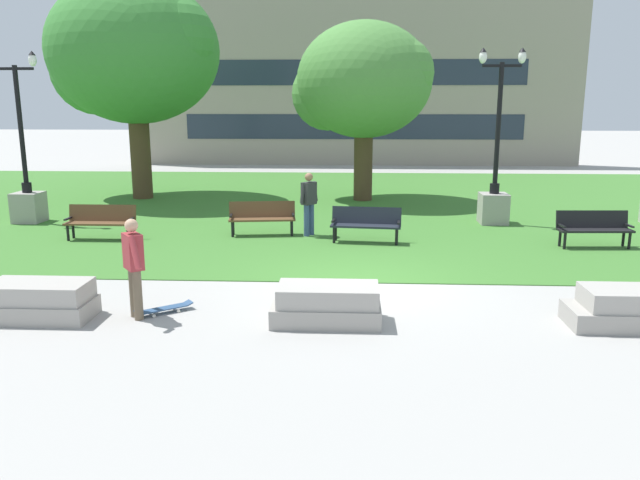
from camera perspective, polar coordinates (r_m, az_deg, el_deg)
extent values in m
plane|color=#A3A09B|center=(12.64, 3.53, -3.97)|extent=(140.00, 140.00, 0.00)
cube|color=#3D752D|center=(22.41, 3.26, 3.32)|extent=(40.00, 20.00, 0.02)
cube|color=#9E9991|center=(11.58, -24.33, -5.82)|extent=(1.80, 0.90, 0.32)
cube|color=#A6A098|center=(11.48, -24.35, -4.31)|extent=(1.66, 0.83, 0.32)
cube|color=#9E9991|center=(10.40, 0.55, -6.71)|extent=(1.80, 0.90, 0.32)
cube|color=#A6A098|center=(10.30, 0.75, -5.03)|extent=(1.66, 0.83, 0.32)
cube|color=#9E9991|center=(11.35, 26.01, -6.35)|extent=(1.80, 0.90, 0.32)
cube|color=#A6A098|center=(11.33, 26.96, -4.78)|extent=(1.66, 0.83, 0.32)
cylinder|color=brown|center=(11.06, -16.65, -4.59)|extent=(0.15, 0.15, 0.86)
cylinder|color=brown|center=(10.88, -16.32, -4.85)|extent=(0.15, 0.15, 0.86)
cube|color=maroon|center=(10.78, -16.73, -1.01)|extent=(0.43, 0.46, 0.60)
cylinder|color=maroon|center=(11.14, -16.92, -0.26)|extent=(0.30, 0.36, 0.52)
cylinder|color=maroon|center=(10.40, -16.56, -1.13)|extent=(0.30, 0.36, 0.52)
sphere|color=tan|center=(10.69, -16.87, 1.28)|extent=(0.22, 0.22, 0.22)
cube|color=#2D4C75|center=(11.19, -14.08, -6.09)|extent=(0.76, 0.64, 0.02)
cube|color=#2D4C75|center=(11.33, -11.95, -5.63)|extent=(0.22, 0.23, 0.06)
cube|color=#2D4C75|center=(11.04, -16.28, -6.36)|extent=(0.22, 0.23, 0.06)
cylinder|color=silver|center=(11.37, -13.22, -6.04)|extent=(0.06, 0.06, 0.06)
cylinder|color=silver|center=(11.18, -12.81, -6.35)|extent=(0.06, 0.06, 0.06)
cylinder|color=silver|center=(11.24, -15.32, -6.39)|extent=(0.06, 0.06, 0.06)
cylinder|color=silver|center=(11.04, -14.94, -6.71)|extent=(0.06, 0.06, 0.06)
cube|color=#1E232D|center=(16.08, 4.20, 1.28)|extent=(1.84, 0.63, 0.05)
cube|color=#1E232D|center=(16.28, 4.28, 2.24)|extent=(1.80, 0.31, 0.46)
cube|color=black|center=(16.14, 1.23, 1.79)|extent=(0.10, 0.40, 0.04)
cube|color=black|center=(16.01, 7.20, 1.60)|extent=(0.10, 0.40, 0.04)
cylinder|color=black|center=(16.05, 1.29, 0.44)|extent=(0.07, 0.07, 0.41)
cylinder|color=black|center=(15.93, 7.00, 0.26)|extent=(0.07, 0.07, 0.41)
cylinder|color=black|center=(16.36, 1.44, 0.68)|extent=(0.07, 0.07, 0.41)
cylinder|color=black|center=(16.24, 7.04, 0.49)|extent=(0.07, 0.07, 0.41)
cube|color=brown|center=(17.02, -5.31, 1.88)|extent=(1.84, 0.66, 0.05)
cube|color=brown|center=(17.23, -5.31, 2.79)|extent=(1.80, 0.35, 0.46)
cube|color=black|center=(17.03, -8.14, 2.23)|extent=(0.11, 0.40, 0.04)
cube|color=black|center=(17.01, -2.48, 2.33)|extent=(0.11, 0.40, 0.04)
cylinder|color=black|center=(16.94, -8.01, 0.96)|extent=(0.07, 0.07, 0.41)
cylinder|color=black|center=(16.91, -2.59, 1.06)|extent=(0.07, 0.07, 0.41)
cylinder|color=black|center=(17.25, -7.94, 1.18)|extent=(0.07, 0.07, 0.41)
cylinder|color=black|center=(17.23, -2.62, 1.27)|extent=(0.07, 0.07, 0.41)
cube|color=black|center=(16.94, 23.86, 0.81)|extent=(1.82, 0.53, 0.05)
cube|color=black|center=(17.12, 23.60, 1.73)|extent=(1.80, 0.21, 0.46)
cube|color=black|center=(16.60, 21.25, 1.23)|extent=(0.08, 0.40, 0.04)
cube|color=black|center=(17.28, 26.45, 1.18)|extent=(0.08, 0.40, 0.04)
cylinder|color=black|center=(16.53, 21.48, -0.08)|extent=(0.07, 0.07, 0.41)
cylinder|color=black|center=(17.18, 26.45, -0.08)|extent=(0.07, 0.07, 0.41)
cylinder|color=black|center=(16.82, 21.09, 0.16)|extent=(0.07, 0.07, 0.41)
cylinder|color=black|center=(17.46, 25.99, 0.15)|extent=(0.07, 0.07, 0.41)
cube|color=brown|center=(17.38, -19.51, 1.44)|extent=(1.80, 0.44, 0.05)
cube|color=brown|center=(17.57, -19.26, 2.33)|extent=(1.80, 0.13, 0.46)
cube|color=black|center=(17.70, -22.05, 1.82)|extent=(0.06, 0.40, 0.04)
cube|color=black|center=(17.06, -16.93, 1.83)|extent=(0.06, 0.40, 0.04)
cylinder|color=black|center=(17.60, -22.06, 0.60)|extent=(0.07, 0.07, 0.41)
cylinder|color=black|center=(16.99, -17.16, 0.56)|extent=(0.07, 0.07, 0.41)
cylinder|color=black|center=(17.89, -21.63, 0.81)|extent=(0.07, 0.07, 0.41)
cylinder|color=black|center=(17.29, -16.80, 0.78)|extent=(0.07, 0.07, 0.41)
cube|color=gray|center=(20.82, -25.08, 2.73)|extent=(0.80, 0.80, 0.90)
cylinder|color=black|center=(20.73, -25.23, 4.36)|extent=(0.28, 0.28, 0.30)
cylinder|color=black|center=(20.60, -25.67, 9.04)|extent=(0.14, 0.14, 3.70)
cube|color=black|center=(20.60, -26.14, 13.89)|extent=(1.10, 0.08, 0.08)
ellipsoid|color=white|center=(20.36, -24.81, 14.72)|extent=(0.22, 0.22, 0.36)
cone|color=black|center=(20.37, -24.86, 15.27)|extent=(0.20, 0.20, 0.13)
cube|color=gray|center=(19.36, 15.56, 2.80)|extent=(0.80, 0.80, 0.90)
cylinder|color=black|center=(19.27, 15.67, 4.56)|extent=(0.28, 0.28, 0.30)
cylinder|color=black|center=(19.13, 15.97, 9.71)|extent=(0.14, 0.14, 3.77)
cube|color=black|center=(19.14, 16.30, 15.05)|extent=(1.10, 0.08, 0.08)
ellipsoid|color=white|center=(19.04, 14.68, 15.88)|extent=(0.22, 0.22, 0.36)
cone|color=black|center=(19.05, 14.71, 16.47)|extent=(0.20, 0.20, 0.13)
ellipsoid|color=white|center=(19.28, 18.00, 15.64)|extent=(0.22, 0.22, 0.36)
cone|color=black|center=(19.29, 18.04, 16.21)|extent=(0.20, 0.20, 0.13)
cylinder|color=#4C3823|center=(23.12, 3.97, 7.36)|extent=(0.68, 0.68, 3.00)
ellipsoid|color=#4C893D|center=(23.05, 4.08, 14.39)|extent=(4.83, 4.83, 4.11)
sphere|color=#4C893D|center=(23.53, 0.71, 13.20)|extent=(2.66, 2.66, 2.66)
sphere|color=#4C893D|center=(22.63, 7.28, 14.97)|extent=(2.42, 2.42, 2.42)
cylinder|color=#4C3823|center=(24.46, -16.11, 7.99)|extent=(0.75, 0.75, 3.68)
ellipsoid|color=#387F33|center=(24.47, -16.63, 16.24)|extent=(6.13, 6.13, 5.21)
sphere|color=#387F33|center=(25.59, -19.75, 14.47)|extent=(3.37, 3.37, 3.37)
sphere|color=#387F33|center=(23.46, -13.49, 17.35)|extent=(3.06, 3.06, 3.06)
cylinder|color=#384C7A|center=(16.86, -1.23, 1.80)|extent=(0.15, 0.15, 0.86)
cylinder|color=#384C7A|center=(17.01, -0.80, 1.90)|extent=(0.15, 0.15, 0.86)
cube|color=#2D2D30|center=(16.82, -1.02, 4.29)|extent=(0.43, 0.46, 0.60)
cylinder|color=#2D2D30|center=(16.66, -1.59, 4.31)|extent=(0.19, 0.21, 0.56)
cylinder|color=#2D2D30|center=(16.96, -0.46, 4.46)|extent=(0.19, 0.21, 0.56)
sphere|color=#9E7051|center=(16.76, -1.03, 5.78)|extent=(0.22, 0.22, 0.22)
cube|color=gray|center=(36.66, 3.13, 15.10)|extent=(25.60, 1.00, 10.50)
cube|color=#232D3D|center=(36.13, 3.08, 10.30)|extent=(19.20, 0.03, 1.40)
cube|color=#232D3D|center=(36.14, 3.13, 15.06)|extent=(19.20, 0.03, 1.40)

